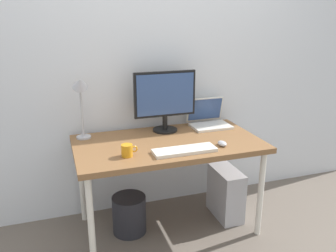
{
  "coord_description": "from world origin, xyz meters",
  "views": [
    {
      "loc": [
        -0.78,
        -2.32,
        1.63
      ],
      "look_at": [
        0.0,
        0.0,
        0.85
      ],
      "focal_mm": 37.5,
      "sensor_mm": 36.0,
      "label": 1
    }
  ],
  "objects_px": {
    "desk": "(168,149)",
    "laptop": "(208,119)",
    "monitor": "(165,98)",
    "desk_lamp": "(81,93)",
    "coffee_mug": "(127,150)",
    "computer_tower": "(226,193)",
    "mouse": "(222,143)",
    "keyboard": "(185,150)",
    "wastebasket": "(129,214)"
  },
  "relations": [
    {
      "from": "desk",
      "to": "monitor",
      "type": "relative_size",
      "value": 2.75
    },
    {
      "from": "keyboard",
      "to": "wastebasket",
      "type": "distance_m",
      "value": 0.74
    },
    {
      "from": "monitor",
      "to": "keyboard",
      "type": "distance_m",
      "value": 0.55
    },
    {
      "from": "desk",
      "to": "laptop",
      "type": "distance_m",
      "value": 0.53
    },
    {
      "from": "desk",
      "to": "laptop",
      "type": "height_order",
      "value": "laptop"
    },
    {
      "from": "mouse",
      "to": "computer_tower",
      "type": "relative_size",
      "value": 0.21
    },
    {
      "from": "computer_tower",
      "to": "laptop",
      "type": "bearing_deg",
      "value": 102.88
    },
    {
      "from": "desk",
      "to": "wastebasket",
      "type": "distance_m",
      "value": 0.6
    },
    {
      "from": "laptop",
      "to": "coffee_mug",
      "type": "xyz_separation_m",
      "value": [
        -0.79,
        -0.45,
        -0.02
      ]
    },
    {
      "from": "desk",
      "to": "laptop",
      "type": "relative_size",
      "value": 4.29
    },
    {
      "from": "laptop",
      "to": "computer_tower",
      "type": "height_order",
      "value": "laptop"
    },
    {
      "from": "desk_lamp",
      "to": "keyboard",
      "type": "bearing_deg",
      "value": -37.45
    },
    {
      "from": "monitor",
      "to": "laptop",
      "type": "bearing_deg",
      "value": 2.52
    },
    {
      "from": "computer_tower",
      "to": "mouse",
      "type": "bearing_deg",
      "value": -128.67
    },
    {
      "from": "mouse",
      "to": "laptop",
      "type": "bearing_deg",
      "value": 77.3
    },
    {
      "from": "desk_lamp",
      "to": "wastebasket",
      "type": "relative_size",
      "value": 1.65
    },
    {
      "from": "monitor",
      "to": "computer_tower",
      "type": "xyz_separation_m",
      "value": [
        0.45,
        -0.25,
        -0.79
      ]
    },
    {
      "from": "keyboard",
      "to": "mouse",
      "type": "height_order",
      "value": "mouse"
    },
    {
      "from": "monitor",
      "to": "wastebasket",
      "type": "xyz_separation_m",
      "value": [
        -0.36,
        -0.21,
        -0.85
      ]
    },
    {
      "from": "desk_lamp",
      "to": "computer_tower",
      "type": "height_order",
      "value": "desk_lamp"
    },
    {
      "from": "monitor",
      "to": "laptop",
      "type": "xyz_separation_m",
      "value": [
        0.39,
        0.02,
        -0.21
      ]
    },
    {
      "from": "keyboard",
      "to": "coffee_mug",
      "type": "distance_m",
      "value": 0.39
    },
    {
      "from": "monitor",
      "to": "computer_tower",
      "type": "bearing_deg",
      "value": -28.58
    },
    {
      "from": "monitor",
      "to": "wastebasket",
      "type": "distance_m",
      "value": 0.95
    },
    {
      "from": "desk",
      "to": "monitor",
      "type": "height_order",
      "value": "monitor"
    },
    {
      "from": "desk_lamp",
      "to": "keyboard",
      "type": "relative_size",
      "value": 1.12
    },
    {
      "from": "monitor",
      "to": "computer_tower",
      "type": "distance_m",
      "value": 0.94
    },
    {
      "from": "computer_tower",
      "to": "wastebasket",
      "type": "distance_m",
      "value": 0.82
    },
    {
      "from": "coffee_mug",
      "to": "desk_lamp",
      "type": "bearing_deg",
      "value": 119.18
    },
    {
      "from": "coffee_mug",
      "to": "computer_tower",
      "type": "distance_m",
      "value": 1.04
    },
    {
      "from": "desk",
      "to": "coffee_mug",
      "type": "relative_size",
      "value": 12.34
    },
    {
      "from": "desk",
      "to": "wastebasket",
      "type": "relative_size",
      "value": 4.58
    },
    {
      "from": "mouse",
      "to": "computer_tower",
      "type": "bearing_deg",
      "value": 51.33
    },
    {
      "from": "desk_lamp",
      "to": "monitor",
      "type": "bearing_deg",
      "value": -0.09
    },
    {
      "from": "mouse",
      "to": "coffee_mug",
      "type": "height_order",
      "value": "coffee_mug"
    },
    {
      "from": "monitor",
      "to": "desk_lamp",
      "type": "xyz_separation_m",
      "value": [
        -0.64,
        0.0,
        0.08
      ]
    },
    {
      "from": "wastebasket",
      "to": "desk",
      "type": "bearing_deg",
      "value": -5.77
    },
    {
      "from": "coffee_mug",
      "to": "wastebasket",
      "type": "xyz_separation_m",
      "value": [
        0.04,
        0.22,
        -0.62
      ]
    },
    {
      "from": "laptop",
      "to": "wastebasket",
      "type": "distance_m",
      "value": 1.01
    },
    {
      "from": "coffee_mug",
      "to": "laptop",
      "type": "bearing_deg",
      "value": 29.34
    },
    {
      "from": "desk",
      "to": "monitor",
      "type": "bearing_deg",
      "value": 76.9
    },
    {
      "from": "monitor",
      "to": "laptop",
      "type": "height_order",
      "value": "monitor"
    },
    {
      "from": "coffee_mug",
      "to": "computer_tower",
      "type": "relative_size",
      "value": 0.27
    },
    {
      "from": "monitor",
      "to": "laptop",
      "type": "relative_size",
      "value": 1.56
    },
    {
      "from": "desk_lamp",
      "to": "keyboard",
      "type": "xyz_separation_m",
      "value": [
        0.63,
        -0.48,
        -0.34
      ]
    },
    {
      "from": "desk_lamp",
      "to": "mouse",
      "type": "xyz_separation_m",
      "value": [
        0.93,
        -0.45,
        -0.34
      ]
    },
    {
      "from": "laptop",
      "to": "mouse",
      "type": "bearing_deg",
      "value": -102.7
    },
    {
      "from": "coffee_mug",
      "to": "computer_tower",
      "type": "xyz_separation_m",
      "value": [
        0.85,
        0.18,
        -0.56
      ]
    },
    {
      "from": "coffee_mug",
      "to": "keyboard",
      "type": "bearing_deg",
      "value": -7.5
    },
    {
      "from": "coffee_mug",
      "to": "wastebasket",
      "type": "bearing_deg",
      "value": 79.52
    }
  ]
}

